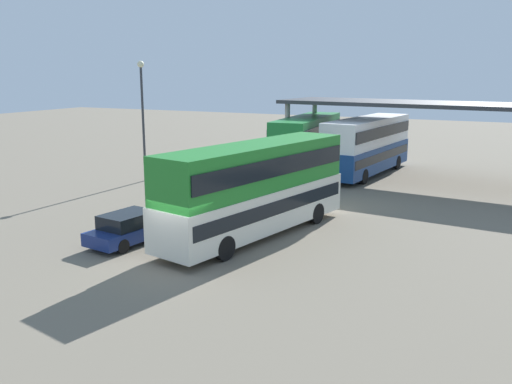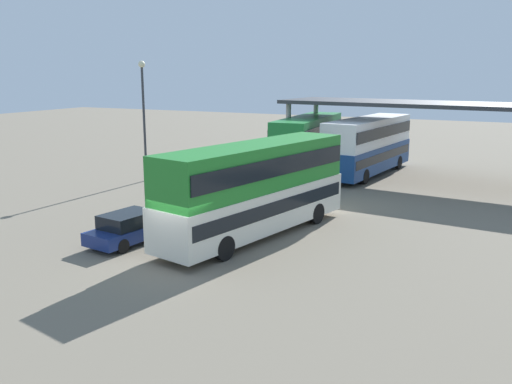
{
  "view_description": "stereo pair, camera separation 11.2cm",
  "coord_description": "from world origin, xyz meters",
  "px_view_note": "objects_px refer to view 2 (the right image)",
  "views": [
    {
      "loc": [
        11.17,
        -16.51,
        7.24
      ],
      "look_at": [
        0.98,
        4.81,
        2.0
      ],
      "focal_mm": 38.38,
      "sensor_mm": 36.0,
      "label": 1
    },
    {
      "loc": [
        11.27,
        -16.46,
        7.24
      ],
      "look_at": [
        0.98,
        4.81,
        2.0
      ],
      "focal_mm": 38.38,
      "sensor_mm": 36.0,
      "label": 2
    }
  ],
  "objects_px": {
    "double_decker_mid_row": "(368,144)",
    "parked_hatchback": "(131,227)",
    "double_decker_main": "(256,186)",
    "double_decker_near_canopy": "(308,142)",
    "lamppost_tall": "(144,107)"
  },
  "relations": [
    {
      "from": "parked_hatchback",
      "to": "lamppost_tall",
      "type": "relative_size",
      "value": 0.54
    },
    {
      "from": "double_decker_main",
      "to": "double_decker_near_canopy",
      "type": "xyz_separation_m",
      "value": [
        -3.48,
        15.82,
        -0.06
      ]
    },
    {
      "from": "parked_hatchback",
      "to": "lamppost_tall",
      "type": "distance_m",
      "value": 14.47
    },
    {
      "from": "lamppost_tall",
      "to": "double_decker_mid_row",
      "type": "bearing_deg",
      "value": 34.23
    },
    {
      "from": "parked_hatchback",
      "to": "double_decker_mid_row",
      "type": "bearing_deg",
      "value": -6.11
    },
    {
      "from": "double_decker_main",
      "to": "double_decker_mid_row",
      "type": "xyz_separation_m",
      "value": [
        0.68,
        16.86,
        -0.07
      ]
    },
    {
      "from": "double_decker_main",
      "to": "lamppost_tall",
      "type": "bearing_deg",
      "value": 68.63
    },
    {
      "from": "double_decker_main",
      "to": "lamppost_tall",
      "type": "distance_m",
      "value": 14.86
    },
    {
      "from": "double_decker_mid_row",
      "to": "parked_hatchback",
      "type": "bearing_deg",
      "value": 172.95
    },
    {
      "from": "double_decker_main",
      "to": "parked_hatchback",
      "type": "relative_size",
      "value": 2.61
    },
    {
      "from": "parked_hatchback",
      "to": "double_decker_mid_row",
      "type": "xyz_separation_m",
      "value": [
        5.07,
        20.16,
        1.53
      ]
    },
    {
      "from": "double_decker_near_canopy",
      "to": "lamppost_tall",
      "type": "height_order",
      "value": "lamppost_tall"
    },
    {
      "from": "parked_hatchback",
      "to": "double_decker_mid_row",
      "type": "relative_size",
      "value": 0.39
    },
    {
      "from": "parked_hatchback",
      "to": "double_decker_main",
      "type": "bearing_deg",
      "value": -44.97
    },
    {
      "from": "double_decker_near_canopy",
      "to": "double_decker_mid_row",
      "type": "xyz_separation_m",
      "value": [
        4.16,
        1.03,
        -0.01
      ]
    }
  ]
}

